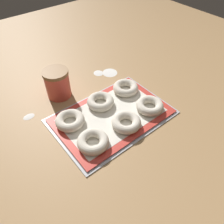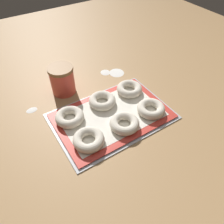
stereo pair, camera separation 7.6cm
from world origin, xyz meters
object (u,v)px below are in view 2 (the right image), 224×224
object	(u,v)px
bagel_front_left	(89,140)
bagel_back_right	(129,89)
bagel_front_center	(125,123)
bagel_back_center	(102,101)
bagel_back_left	(70,117)
bagel_front_right	(151,109)
baking_tray	(112,116)
flour_canister	(62,80)

from	to	relation	value
bagel_front_left	bagel_back_right	xyz separation A→B (m)	(0.32, 0.17, 0.00)
bagel_front_center	bagel_back_center	world-z (taller)	same
bagel_back_right	bagel_back_left	bearing A→B (deg)	-177.09
bagel_back_left	bagel_front_right	bearing A→B (deg)	-24.38
baking_tray	bagel_back_right	distance (m)	0.18
bagel_back_center	bagel_front_right	bearing A→B (deg)	-46.13
bagel_back_right	flour_canister	bearing A→B (deg)	144.33
bagel_back_center	flour_canister	world-z (taller)	flour_canister
baking_tray	flour_canister	bearing A→B (deg)	110.91
bagel_front_left	bagel_back_right	world-z (taller)	same
bagel_back_center	flour_canister	bearing A→B (deg)	119.40
baking_tray	bagel_back_right	world-z (taller)	bagel_back_right
flour_canister	bagel_back_right	bearing A→B (deg)	-35.67
bagel_back_center	flour_canister	size ratio (longest dim) A/B	0.89
baking_tray	bagel_back_left	world-z (taller)	bagel_back_left
bagel_front_left	flour_canister	bearing A→B (deg)	81.84
bagel_front_center	bagel_back_left	xyz separation A→B (m)	(-0.18, 0.16, 0.00)
bagel_front_center	bagel_back_right	size ratio (longest dim) A/B	1.00
baking_tray	bagel_back_center	bearing A→B (deg)	88.83
bagel_back_center	flour_canister	xyz separation A→B (m)	(-0.11, 0.19, 0.04)
bagel_front_right	bagel_back_right	xyz separation A→B (m)	(0.00, 0.17, 0.00)
bagel_front_left	flour_canister	distance (m)	0.37
bagel_front_right	bagel_front_center	bearing A→B (deg)	-176.54
bagel_back_left	flour_canister	xyz separation A→B (m)	(0.06, 0.21, 0.04)
baking_tray	bagel_back_center	world-z (taller)	bagel_back_center
flour_canister	baking_tray	bearing A→B (deg)	-69.09
baking_tray	flour_canister	xyz separation A→B (m)	(-0.11, 0.28, 0.07)
bagel_front_right	baking_tray	bearing A→B (deg)	154.42
bagel_front_left	bagel_back_left	xyz separation A→B (m)	(-0.01, 0.15, 0.00)
bagel_back_center	bagel_back_right	size ratio (longest dim) A/B	1.00
bagel_front_right	bagel_back_left	world-z (taller)	same
bagel_back_left	bagel_back_right	bearing A→B (deg)	2.91
bagel_back_right	flour_canister	xyz separation A→B (m)	(-0.27, 0.19, 0.04)
bagel_front_center	bagel_back_right	world-z (taller)	same
bagel_back_right	flour_canister	distance (m)	0.33
bagel_front_center	bagel_back_right	distance (m)	0.23
bagel_back_right	bagel_front_center	bearing A→B (deg)	-130.79
bagel_front_center	flour_canister	bearing A→B (deg)	107.51
bagel_front_left	bagel_back_left	distance (m)	0.15
bagel_front_right	bagel_back_center	size ratio (longest dim) A/B	1.00
bagel_front_right	flour_canister	distance (m)	0.45
baking_tray	bagel_back_left	bearing A→B (deg)	156.77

